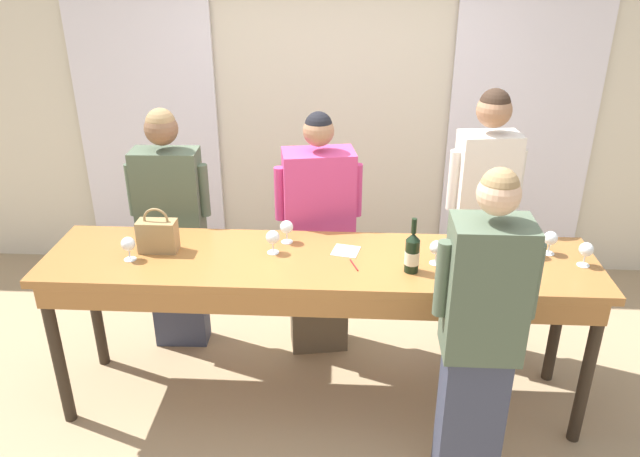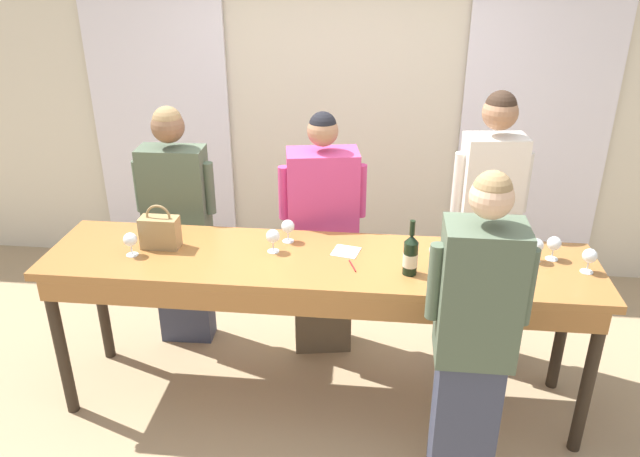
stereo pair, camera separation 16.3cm
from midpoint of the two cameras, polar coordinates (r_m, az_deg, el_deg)
ground_plane at (r=4.06m, az=1.08°, el=-15.16°), size 18.00×18.00×0.00m
wall_back at (r=5.07m, az=3.11°, el=11.11°), size 12.00×0.06×2.80m
curtain_panel_left at (r=5.31m, az=-13.52°, el=10.48°), size 1.14×0.03×2.69m
curtain_panel_right at (r=5.17m, az=20.04°, el=9.26°), size 1.14×0.03×2.69m
tasting_bar at (r=3.53m, az=1.16°, el=-4.36°), size 3.11×0.70×0.99m
wine_bottle at (r=3.34m, az=9.67°, el=-2.41°), size 0.08×0.08×0.31m
handbag at (r=3.68m, az=-13.19°, el=-0.28°), size 0.22×0.11×0.27m
wine_glass_front_left at (r=3.53m, az=-3.01°, el=-0.79°), size 0.08×0.08×0.14m
wine_glass_front_mid at (r=3.71m, az=21.81°, el=-1.34°), size 0.08×0.08×0.14m
wine_glass_front_right at (r=3.65m, az=20.38°, el=-1.53°), size 0.08×0.08×0.14m
wine_glass_center_left at (r=3.63m, az=-15.73°, el=-1.06°), size 0.08×0.08×0.14m
wine_glass_center_mid at (r=3.65m, az=-1.67°, el=0.13°), size 0.08×0.08×0.14m
wine_glass_center_right at (r=3.80m, az=19.25°, el=-0.27°), size 0.08×0.08×0.14m
wine_glass_back_left at (r=3.65m, az=24.62°, el=-2.35°), size 0.08×0.08×0.14m
wine_glass_back_mid at (r=3.45m, az=11.92°, el=-2.04°), size 0.08×0.08×0.14m
napkin at (r=3.58m, az=3.69°, el=-2.13°), size 0.17×0.17×0.00m
pen at (r=3.42m, az=4.36°, el=-3.44°), size 0.05×0.12×0.01m
guest_olive_jacket at (r=4.24m, az=-11.75°, el=0.21°), size 0.53×0.22×1.69m
guest_pink_top at (r=4.08m, az=1.38°, el=-0.82°), size 0.56×0.33×1.68m
guest_cream_sweater at (r=4.08m, az=16.04°, el=0.08°), size 0.48×0.26×1.83m
host_pouring at (r=3.05m, az=15.33°, el=-10.35°), size 0.47×0.26×1.76m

